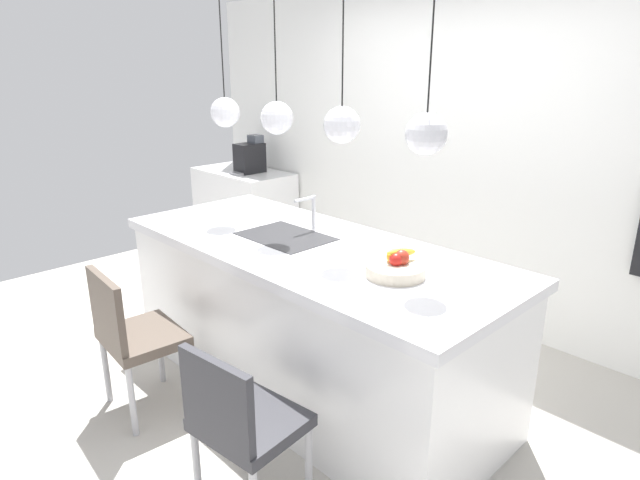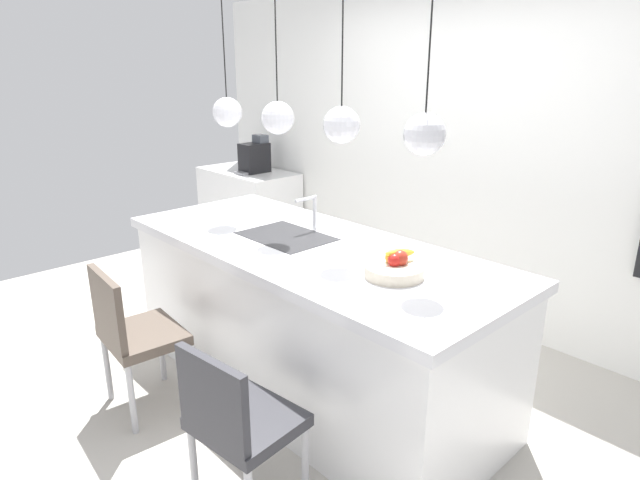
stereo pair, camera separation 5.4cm
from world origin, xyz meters
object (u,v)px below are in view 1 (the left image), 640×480
object	(u,v)px
fruit_bowl	(396,267)
coffee_machine	(250,157)
chair_middle	(241,420)
chair_near	(132,332)

from	to	relation	value
fruit_bowl	coffee_machine	world-z (taller)	coffee_machine
coffee_machine	fruit_bowl	bearing A→B (deg)	-23.89
coffee_machine	chair_middle	xyz separation A→B (m)	(2.80, -2.19, -0.58)
coffee_machine	chair_middle	size ratio (longest dim) A/B	0.45
coffee_machine	chair_near	size ratio (longest dim) A/B	0.43
chair_near	chair_middle	distance (m)	1.04
fruit_bowl	chair_near	xyz separation A→B (m)	(-1.18, -0.89, -0.49)
chair_middle	fruit_bowl	bearing A→B (deg)	81.23
chair_middle	chair_near	bearing A→B (deg)	-179.89
fruit_bowl	chair_near	size ratio (longest dim) A/B	0.34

